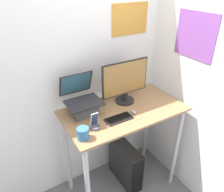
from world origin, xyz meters
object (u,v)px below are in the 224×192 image
object	(u,v)px
laptop	(83,104)
computer_tower	(125,164)
cell_phone	(95,124)
keyboard	(119,119)
monitor	(125,83)
mouse	(134,112)

from	to	relation	value
laptop	computer_tower	size ratio (longest dim) A/B	0.70
cell_phone	keyboard	bearing A→B (deg)	1.52
laptop	computer_tower	world-z (taller)	laptop
keyboard	cell_phone	bearing A→B (deg)	-178.48
laptop	monitor	bearing A→B (deg)	-2.40
keyboard	cell_phone	distance (m)	0.23
monitor	computer_tower	bearing A→B (deg)	-99.11
computer_tower	laptop	bearing A→B (deg)	167.48
laptop	cell_phone	xyz separation A→B (m)	(-0.01, -0.26, -0.06)
monitor	keyboard	size ratio (longest dim) A/B	2.02
laptop	monitor	xyz separation A→B (m)	(0.43, -0.02, 0.11)
laptop	cell_phone	bearing A→B (deg)	-92.61
mouse	laptop	bearing A→B (deg)	148.12
keyboard	mouse	size ratio (longest dim) A/B	4.23
monitor	keyboard	world-z (taller)	monitor
monitor	keyboard	xyz separation A→B (m)	(-0.21, -0.23, -0.19)
monitor	mouse	size ratio (longest dim) A/B	8.52
monitor	computer_tower	distance (m)	1.00
cell_phone	computer_tower	world-z (taller)	cell_phone
keyboard	cell_phone	xyz separation A→B (m)	(-0.23, -0.01, 0.03)
keyboard	monitor	bearing A→B (deg)	47.48
monitor	computer_tower	world-z (taller)	monitor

